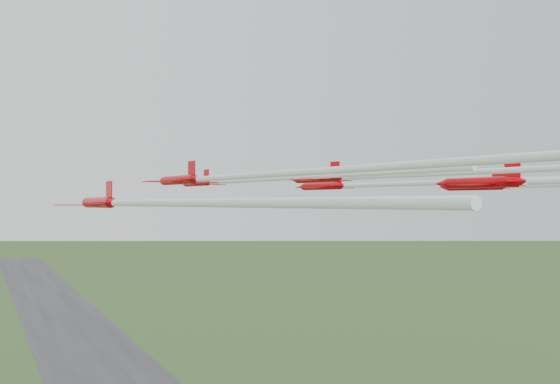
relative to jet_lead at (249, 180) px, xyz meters
name	(u,v)px	position (x,y,z in m)	size (l,w,h in m)	color
runway	(80,340)	(3.90, 197.42, -57.25)	(38.00, 900.00, 0.04)	#2D2D2F
jet_lead	(249,180)	(0.00, 0.00, 0.00)	(12.66, 62.25, 2.49)	#D00008
jet_row2_left	(244,176)	(-7.15, -17.13, -0.15)	(14.68, 67.39, 2.90)	#D00008
jet_row2_right	(404,184)	(16.97, -11.92, -0.61)	(15.87, 65.82, 2.74)	#D00008
jet_row3_left	(146,203)	(-21.14, -31.13, -3.10)	(10.85, 56.28, 2.59)	#D00008
jet_row3_mid	(398,175)	(6.68, -26.42, -0.17)	(14.38, 53.34, 2.40)	#D00008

